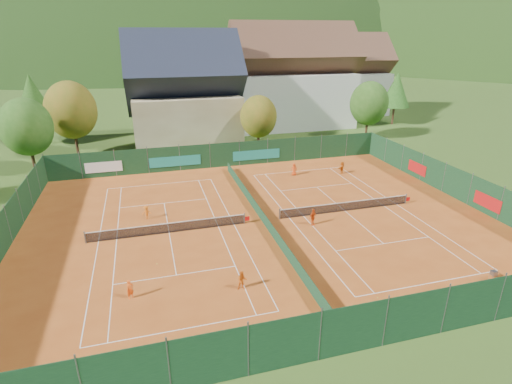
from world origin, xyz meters
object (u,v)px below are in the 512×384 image
object	(u,v)px
player_right_far_a	(294,169)
player_right_near	(313,217)
ball_hopper	(494,273)
chalet	(185,97)
player_left_mid	(242,280)
hotel_block_a	(292,83)
player_left_near	(130,289)
player_left_far	(147,212)
player_right_far_b	(342,168)
hotel_block_b	(344,80)

from	to	relation	value
player_right_far_a	player_right_near	bearing A→B (deg)	85.90
player_right_near	ball_hopper	bearing A→B (deg)	-79.76
chalet	player_right_far_a	world-z (taller)	chalet
player_left_mid	player_right_far_a	distance (m)	22.67
hotel_block_a	player_left_near	size ratio (longest dim) A/B	16.77
ball_hopper	player_left_far	distance (m)	27.11
chalet	ball_hopper	distance (m)	45.73
player_left_far	player_right_far_b	distance (m)	23.13
hotel_block_a	player_left_mid	distance (m)	49.85
ball_hopper	player_right_near	size ratio (longest dim) A/B	0.53
hotel_block_b	player_left_far	bearing A→B (deg)	-134.27
player_right_far_a	player_left_mid	bearing A→B (deg)	70.38
ball_hopper	player_right_far_b	bearing A→B (deg)	89.09
player_left_near	player_left_mid	bearing A→B (deg)	-38.31
chalet	ball_hopper	world-z (taller)	chalet
player_left_near	player_left_far	world-z (taller)	player_left_near
player_right_far_a	player_left_near	bearing A→B (deg)	55.98
hotel_block_b	player_left_far	world-z (taller)	hotel_block_b
hotel_block_b	ball_hopper	bearing A→B (deg)	-107.42
player_right_far_a	hotel_block_a	bearing A→B (deg)	-100.04
player_right_near	player_right_far_b	bearing A→B (deg)	26.28
hotel_block_b	player_left_near	distance (m)	66.59
player_left_near	player_right_far_a	xyz separation A→B (m)	(17.92, 18.84, 0.08)
hotel_block_b	player_right_far_a	world-z (taller)	hotel_block_b
player_left_near	player_left_far	bearing A→B (deg)	53.31
ball_hopper	player_left_near	size ratio (longest dim) A/B	0.62
hotel_block_a	hotel_block_b	world-z (taller)	hotel_block_a
player_left_mid	player_right_near	size ratio (longest dim) A/B	0.88
hotel_block_b	player_left_near	xyz separation A→B (m)	(-40.93, -52.19, -5.98)
player_left_far	player_right_far_a	distance (m)	18.20
chalet	player_right_far_b	size ratio (longest dim) A/B	11.33
player_left_far	ball_hopper	bearing A→B (deg)	141.63
player_right_far_b	player_left_near	bearing A→B (deg)	2.84
player_left_near	player_right_near	distance (m)	16.18
ball_hopper	player_right_far_b	distance (m)	22.41
player_left_far	player_right_near	world-z (taller)	player_right_near
hotel_block_b	chalet	bearing A→B (deg)	-157.01
player_left_mid	player_right_far_b	size ratio (longest dim) A/B	0.92
player_right_far_a	ball_hopper	bearing A→B (deg)	112.14
player_right_near	player_right_far_a	xyz separation A→B (m)	(3.03, 12.50, -0.02)
ball_hopper	player_right_far_a	world-z (taller)	player_right_far_a
player_right_far_b	player_left_mid	bearing A→B (deg)	14.14
chalet	player_left_far	xyz separation A→B (m)	(-6.66, -26.68, -6.01)
hotel_block_a	player_right_far_b	distance (m)	27.35
hotel_block_a	player_left_near	world-z (taller)	hotel_block_a
hotel_block_a	player_right_near	bearing A→B (deg)	-107.66
player_left_far	hotel_block_a	bearing A→B (deg)	-130.29
player_left_near	player_left_far	distance (m)	11.57
player_left_mid	chalet	bearing A→B (deg)	93.30
hotel_block_b	ball_hopper	size ratio (longest dim) A/B	21.60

